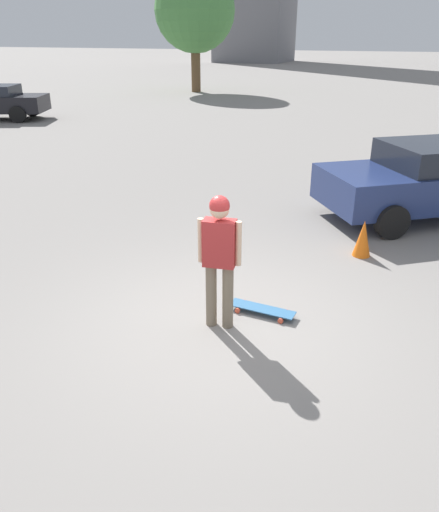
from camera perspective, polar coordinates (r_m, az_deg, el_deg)
ground_plane at (r=6.33m, az=0.00°, el=-7.90°), size 220.00×220.00×0.00m
person at (r=5.85m, az=0.00°, el=0.59°), size 0.52×0.25×1.69m
skateboard at (r=6.56m, az=4.89°, el=-6.07°), size 0.88×0.32×0.08m
car_parked_near at (r=10.64m, az=22.79°, el=8.08°), size 4.38×3.86×1.45m
tree_distant at (r=32.81m, az=-2.84°, el=26.21°), size 4.77×4.77×6.99m
traffic_cone at (r=8.44m, az=16.08°, el=1.96°), size 0.29×0.29×0.61m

